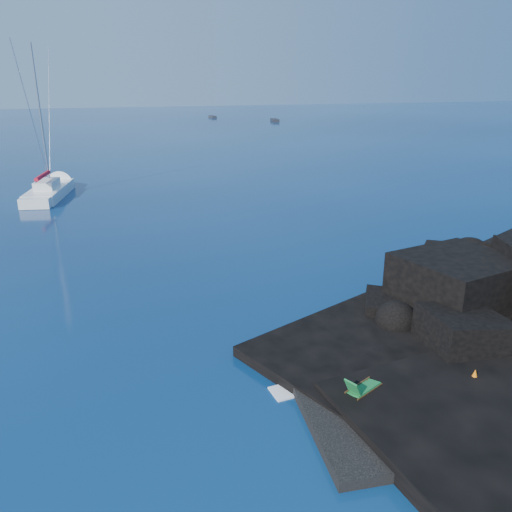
{
  "coord_description": "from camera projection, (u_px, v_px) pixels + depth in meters",
  "views": [
    {
      "loc": [
        -5.4,
        -11.4,
        10.59
      ],
      "look_at": [
        1.98,
        11.57,
        2.0
      ],
      "focal_mm": 35.0,
      "sensor_mm": 36.0,
      "label": 1
    }
  ],
  "objects": [
    {
      "name": "marker_cone",
      "position": [
        474.0,
        376.0,
        17.69
      ],
      "size": [
        0.47,
        0.47,
        0.56
      ],
      "primitive_type": "cone",
      "rotation": [
        0.0,
        0.0,
        0.36
      ],
      "color": "orange",
      "rests_on": "beach"
    },
    {
      "name": "towel",
      "position": [
        451.0,
        375.0,
        18.24
      ],
      "size": [
        2.25,
        1.39,
        0.06
      ],
      "primitive_type": "cube",
      "rotation": [
        0.0,
        0.0,
        -0.2
      ],
      "color": "silver",
      "rests_on": "beach"
    },
    {
      "name": "ground",
      "position": [
        310.0,
        444.0,
        15.33
      ],
      "size": [
        400.0,
        400.0,
        0.0
      ],
      "primitive_type": "plane",
      "color": "#031539",
      "rests_on": "ground"
    },
    {
      "name": "distant_boat_a",
      "position": [
        213.0,
        118.0,
        144.32
      ],
      "size": [
        1.55,
        4.37,
        0.57
      ],
      "primitive_type": "cube",
      "rotation": [
        0.0,
        0.0,
        0.05
      ],
      "color": "#29292E",
      "rests_on": "ground"
    },
    {
      "name": "surf_foam",
      "position": [
        370.0,
        342.0,
        21.26
      ],
      "size": [
        10.0,
        8.0,
        0.06
      ],
      "primitive_type": null,
      "color": "white",
      "rests_on": "ground"
    },
    {
      "name": "distant_boat_b",
      "position": [
        275.0,
        121.0,
        131.33
      ],
      "size": [
        2.43,
        5.27,
        0.68
      ],
      "primitive_type": "cube",
      "rotation": [
        0.0,
        0.0,
        -0.17
      ],
      "color": "black",
      "rests_on": "ground"
    },
    {
      "name": "deck_chair",
      "position": [
        364.0,
        383.0,
        16.91
      ],
      "size": [
        1.57,
        1.17,
        0.99
      ],
      "primitive_type": null,
      "rotation": [
        0.0,
        0.0,
        0.42
      ],
      "color": "#186C31",
      "rests_on": "beach"
    },
    {
      "name": "sailboat",
      "position": [
        50.0,
        197.0,
        47.48
      ],
      "size": [
        5.18,
        13.37,
        13.72
      ],
      "primitive_type": null,
      "rotation": [
        0.0,
        0.0,
        -0.19
      ],
      "color": "white",
      "rests_on": "ground"
    },
    {
      "name": "beach",
      "position": [
        425.0,
        406.0,
        17.08
      ],
      "size": [
        9.08,
        6.86,
        0.7
      ],
      "primitive_type": "cube",
      "rotation": [
        0.0,
        0.0,
        -0.1
      ],
      "color": "black",
      "rests_on": "ground"
    },
    {
      "name": "sunbather",
      "position": [
        451.0,
        371.0,
        18.2
      ],
      "size": [
        1.72,
        0.73,
        0.22
      ],
      "primitive_type": null,
      "rotation": [
        0.0,
        0.0,
        -0.2
      ],
      "color": "tan",
      "rests_on": "towel"
    }
  ]
}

